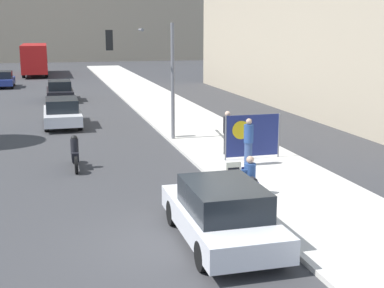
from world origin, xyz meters
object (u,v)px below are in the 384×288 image
seated_protester (250,175)px  traffic_light_pole (148,61)px  car_on_road_nearest (62,112)px  city_bus_on_road (35,57)px  car_on_road_distant (2,79)px  parked_car_curbside (222,213)px  motorcycle_on_road (75,154)px  protest_banner (252,136)px  car_on_road_midblock (60,90)px  jogger_on_sidewalk (248,142)px  pedestrian_behind (227,132)px

seated_protester → traffic_light_pole: bearing=91.0°
car_on_road_nearest → city_bus_on_road: city_bus_on_road is taller
car_on_road_nearest → car_on_road_distant: size_ratio=1.11×
parked_car_curbside → car_on_road_nearest: 16.92m
car_on_road_distant → motorcycle_on_road: (4.50, -28.99, -0.17)m
protest_banner → car_on_road_midblock: (-6.47, 19.80, -0.30)m
parked_car_curbside → city_bus_on_road: 49.34m
seated_protester → parked_car_curbside: 3.32m
parked_car_curbside → car_on_road_midblock: size_ratio=1.01×
car_on_road_nearest → car_on_road_midblock: size_ratio=1.06×
car_on_road_distant → parked_car_curbside: bearing=-78.6°
car_on_road_distant → traffic_light_pole: bearing=-72.6°
parked_car_curbside → motorcycle_on_road: size_ratio=2.10×
seated_protester → car_on_road_midblock: car_on_road_midblock is taller
car_on_road_midblock → car_on_road_distant: (-4.47, 9.95, -0.01)m
jogger_on_sidewalk → motorcycle_on_road: bearing=-7.1°
car_on_road_nearest → car_on_road_distant: (-4.33, 20.16, -0.02)m
traffic_light_pole → parked_car_curbside: traffic_light_pole is taller
pedestrian_behind → car_on_road_distant: bearing=47.1°
parked_car_curbside → protest_banner: bearing=63.5°
seated_protester → car_on_road_midblock: bearing=93.5°
pedestrian_behind → car_on_road_midblock: size_ratio=0.39×
traffic_light_pole → parked_car_curbside: (-0.45, -11.59, -2.80)m
pedestrian_behind → car_on_road_nearest: (-5.96, 8.62, -0.26)m
protest_banner → jogger_on_sidewalk: bearing=-118.9°
jogger_on_sidewalk → traffic_light_pole: traffic_light_pole is taller
jogger_on_sidewalk → car_on_road_midblock: bearing=-65.7°
traffic_light_pole → motorcycle_on_road: traffic_light_pole is taller
pedestrian_behind → car_on_road_nearest: size_ratio=0.37×
traffic_light_pole → car_on_road_nearest: (-3.55, 5.04, -2.81)m
protest_banner → car_on_road_nearest: protest_banner is taller
seated_protester → pedestrian_behind: pedestrian_behind is taller
pedestrian_behind → city_bus_on_road: bearing=38.2°
seated_protester → parked_car_curbside: bearing=-130.2°
jogger_on_sidewalk → protest_banner: size_ratio=0.78×
car_on_road_midblock → motorcycle_on_road: 19.05m
seated_protester → motorcycle_on_road: 6.87m
seated_protester → traffic_light_pole: traffic_light_pole is taller
jogger_on_sidewalk → pedestrian_behind: (-0.16, 1.83, -0.00)m
jogger_on_sidewalk → city_bus_on_road: city_bus_on_road is taller
motorcycle_on_road → parked_car_curbside: bearing=-69.4°
traffic_light_pole → car_on_road_midblock: bearing=102.6°
traffic_light_pole → city_bus_on_road: traffic_light_pole is taller
jogger_on_sidewalk → city_bus_on_road: bearing=-71.4°
jogger_on_sidewalk → pedestrian_behind: bearing=-76.7°
car_on_road_midblock → car_on_road_distant: 10.90m
pedestrian_behind → city_bus_on_road: (-7.79, 41.07, 0.88)m
city_bus_on_road → protest_banner: bearing=-78.6°
city_bus_on_road → parked_car_curbside: bearing=-84.3°
pedestrian_behind → traffic_light_pole: bearing=61.4°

